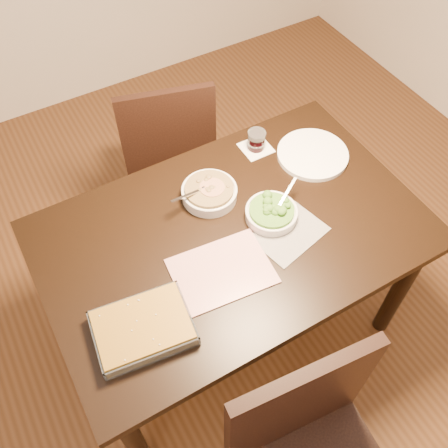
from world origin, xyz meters
The scene contains 11 objects.
ground centered at (0.00, 0.00, 0.00)m, with size 4.00×4.00×0.00m, color #4A2A15.
table centered at (0.00, 0.00, 0.65)m, with size 1.40×0.90×0.75m.
magazine_a centered at (-0.12, -0.13, 0.75)m, with size 0.34×0.25×0.01m, color #A02D3A.
magazine_b centered at (0.17, -0.11, 0.75)m, with size 0.26×0.18×0.00m, color #26242C.
coaster centered at (0.30, 0.32, 0.75)m, with size 0.12×0.12×0.00m, color white.
stew_bowl centered at (0.00, 0.19, 0.78)m, with size 0.24×0.21×0.08m.
broccoli_bowl centered at (0.15, -0.01, 0.78)m, with size 0.21×0.20×0.08m.
baking_dish centered at (-0.45, -0.20, 0.78)m, with size 0.33×0.26×0.05m.
wine_tumbler centered at (0.30, 0.32, 0.80)m, with size 0.07×0.07×0.08m.
dinner_plate centered at (0.48, 0.17, 0.76)m, with size 0.29×0.29×0.02m, color white.
chair_far centered at (0.08, 0.76, 0.51)m, with size 0.53×0.53×0.92m.
Camera 1 is at (-0.57, -0.92, 2.23)m, focal length 40.00 mm.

